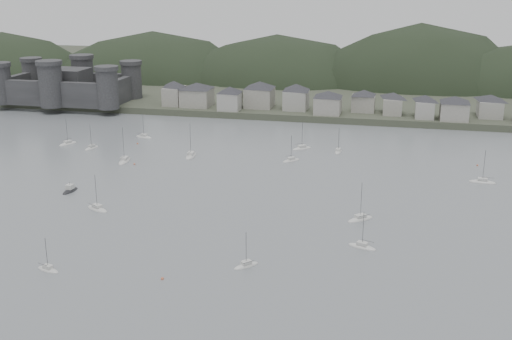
# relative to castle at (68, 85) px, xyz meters

# --- Properties ---
(ground) EXTENTS (900.00, 900.00, 0.00)m
(ground) POSITION_rel_castle_xyz_m (120.00, -179.80, -10.96)
(ground) COLOR slate
(ground) RESTS_ON ground
(far_shore_land) EXTENTS (900.00, 250.00, 3.00)m
(far_shore_land) POSITION_rel_castle_xyz_m (120.00, 115.20, -9.46)
(far_shore_land) COLOR #383D2D
(far_shore_land) RESTS_ON ground
(forested_ridge) EXTENTS (851.55, 103.94, 102.57)m
(forested_ridge) POSITION_rel_castle_xyz_m (124.83, 89.60, -22.25)
(forested_ridge) COLOR black
(forested_ridge) RESTS_ON ground
(castle) EXTENTS (66.00, 43.00, 20.00)m
(castle) POSITION_rel_castle_xyz_m (0.00, 0.00, 0.00)
(castle) COLOR #2E2D30
(castle) RESTS_ON far_shore_land
(waterfront_town) EXTENTS (451.48, 28.46, 12.92)m
(waterfront_town) POSITION_rel_castle_xyz_m (170.59, 3.54, -2.30)
(waterfront_town) COLOR gray
(waterfront_town) RESTS_ON far_shore_land
(sailboat_lead) EXTENTS (8.60, 3.43, 11.49)m
(sailboat_lead) POSITION_rel_castle_xyz_m (188.97, -83.00, -10.79)
(sailboat_lead) COLOR silver
(sailboat_lead) RESTS_ON ground
(moored_fleet) EXTENTS (267.12, 167.42, 13.29)m
(moored_fleet) POSITION_rel_castle_xyz_m (100.72, -104.94, -10.79)
(moored_fleet) COLOR silver
(moored_fleet) RESTS_ON ground
(motor_launch_far) EXTENTS (3.14, 7.27, 3.71)m
(motor_launch_far) POSITION_rel_castle_xyz_m (65.20, -120.08, -10.67)
(motor_launch_far) COLOR black
(motor_launch_far) RESTS_ON ground
(mooring_buoys) EXTENTS (163.54, 140.48, 0.70)m
(mooring_buoys) POSITION_rel_castle_xyz_m (117.07, -122.91, -10.81)
(mooring_buoys) COLOR #CF6745
(mooring_buoys) RESTS_ON ground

